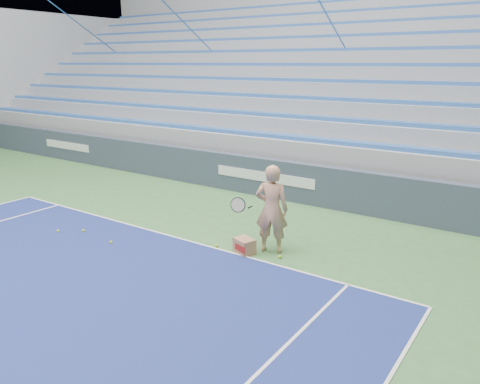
% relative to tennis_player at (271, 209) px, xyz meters
% --- Properties ---
extents(sponsor_barrier, '(30.00, 0.32, 1.10)m').
position_rel_tennis_player_xyz_m(sponsor_barrier, '(-2.23, 3.47, -0.36)').
color(sponsor_barrier, '#354051').
rests_on(sponsor_barrier, ground).
extents(bleachers, '(31.00, 9.15, 7.30)m').
position_rel_tennis_player_xyz_m(bleachers, '(-2.23, 9.19, 1.45)').
color(bleachers, '#96989E').
rests_on(bleachers, ground).
extents(tennis_player, '(0.99, 0.93, 1.81)m').
position_rel_tennis_player_xyz_m(tennis_player, '(0.00, 0.00, 0.00)').
color(tennis_player, tan).
rests_on(tennis_player, ground).
extents(ball_box, '(0.49, 0.44, 0.31)m').
position_rel_tennis_player_xyz_m(ball_box, '(-0.40, -0.37, -0.75)').
color(ball_box, '#A4744F').
rests_on(ball_box, ground).
extents(tennis_ball_0, '(0.07, 0.07, 0.07)m').
position_rel_tennis_player_xyz_m(tennis_ball_0, '(-4.54, -1.80, -0.87)').
color(tennis_ball_0, '#AAD72B').
rests_on(tennis_ball_0, ground).
extents(tennis_ball_1, '(0.07, 0.07, 0.07)m').
position_rel_tennis_player_xyz_m(tennis_ball_1, '(-4.09, -1.46, -0.87)').
color(tennis_ball_1, '#AAD72B').
rests_on(tennis_ball_1, ground).
extents(tennis_ball_2, '(0.07, 0.07, 0.07)m').
position_rel_tennis_player_xyz_m(tennis_ball_2, '(-3.01, -1.58, -0.87)').
color(tennis_ball_2, '#AAD72B').
rests_on(tennis_ball_2, ground).
extents(tennis_ball_3, '(0.07, 0.07, 0.07)m').
position_rel_tennis_player_xyz_m(tennis_ball_3, '(-1.05, -0.45, -0.87)').
color(tennis_ball_3, '#AAD72B').
rests_on(tennis_ball_3, ground).
extents(tennis_ball_4, '(0.07, 0.07, 0.07)m').
position_rel_tennis_player_xyz_m(tennis_ball_4, '(0.33, -0.19, -0.87)').
color(tennis_ball_4, '#AAD72B').
rests_on(tennis_ball_4, ground).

